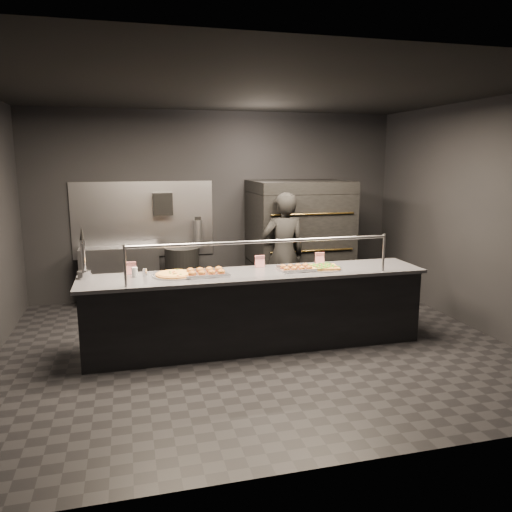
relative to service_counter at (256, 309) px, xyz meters
name	(u,v)px	position (x,y,z in m)	size (l,w,h in m)	color
room	(253,224)	(-0.02, 0.05, 1.03)	(6.04, 6.00, 3.00)	black
service_counter	(256,309)	(0.00, 0.00, 0.00)	(4.10, 0.78, 1.37)	black
pizza_oven	(299,240)	(1.20, 1.90, 0.50)	(1.50, 1.23, 1.91)	black
prep_shelf	(120,275)	(-1.60, 2.32, -0.01)	(1.20, 0.35, 0.90)	#99999E
towel_dispenser	(163,204)	(-0.90, 2.39, 1.09)	(0.30, 0.20, 0.35)	black
fire_extinguisher	(198,233)	(-0.35, 2.40, 0.60)	(0.14, 0.14, 0.51)	#B2B2B7
beer_tap	(84,264)	(-1.95, 0.19, 0.62)	(0.15, 0.22, 0.59)	silver
round_pizza	(175,274)	(-0.95, 0.08, 0.47)	(0.51, 0.51, 0.03)	silver
slider_tray_a	(206,272)	(-0.60, 0.02, 0.49)	(0.55, 0.45, 0.08)	silver
slider_tray_b	(296,268)	(0.50, -0.01, 0.48)	(0.46, 0.37, 0.07)	silver
square_pizza	(323,267)	(0.85, -0.01, 0.47)	(0.44, 0.44, 0.05)	silver
condiment_jar	(138,272)	(-1.37, 0.12, 0.51)	(0.17, 0.07, 0.11)	silver
tent_cards	(240,262)	(-0.13, 0.28, 0.53)	(2.47, 0.04, 0.15)	white
trash_bin	(183,275)	(-0.65, 2.10, -0.02)	(0.53, 0.53, 0.89)	black
worker	(283,254)	(0.72, 1.21, 0.43)	(0.65, 0.43, 1.78)	black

